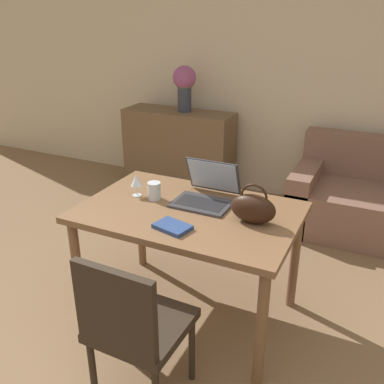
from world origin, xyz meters
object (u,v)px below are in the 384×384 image
at_px(drinking_glass, 154,191).
at_px(handbag, 253,208).
at_px(chair, 133,324).
at_px(laptop, 207,190).
at_px(couch, 377,203).
at_px(wine_glass, 136,181).
at_px(flower_vase, 184,83).

xyz_separation_m(drinking_glass, handbag, (0.67, -0.04, 0.03)).
relative_size(chair, drinking_glass, 7.89).
xyz_separation_m(laptop, drinking_glass, (-0.31, -0.13, -0.01)).
xyz_separation_m(chair, couch, (0.95, 2.50, -0.22)).
height_order(drinking_glass, wine_glass, wine_glass).
height_order(chair, wine_glass, wine_glass).
relative_size(handbag, flower_vase, 0.56).
relative_size(chair, laptop, 2.44).
xyz_separation_m(handbag, flower_vase, (-1.38, 1.90, 0.32)).
distance_m(drinking_glass, flower_vase, 2.02).
height_order(couch, handbag, handbag).
relative_size(couch, drinking_glass, 12.97).
relative_size(chair, flower_vase, 1.88).
bearing_deg(couch, chair, -110.74).
height_order(chair, laptop, laptop).
relative_size(couch, flower_vase, 3.09).
height_order(couch, drinking_glass, drinking_glass).
height_order(wine_glass, flower_vase, flower_vase).
distance_m(chair, flower_vase, 2.94).
height_order(laptop, drinking_glass, laptop).
distance_m(wine_glass, handbag, 0.80).
bearing_deg(flower_vase, drinking_glass, -69.07).
xyz_separation_m(chair, wine_glass, (-0.47, 0.80, 0.37)).
relative_size(laptop, handbag, 1.39).
bearing_deg(couch, handbag, -109.59).
relative_size(wine_glass, handbag, 0.55).
relative_size(chair, couch, 0.61).
relative_size(chair, handbag, 3.38).
relative_size(laptop, wine_glass, 2.52).
relative_size(couch, wine_glass, 10.09).
bearing_deg(couch, drinking_glass, -127.20).
height_order(laptop, handbag, laptop).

